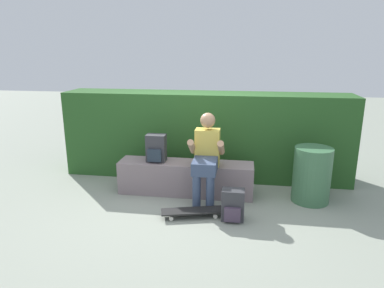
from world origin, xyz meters
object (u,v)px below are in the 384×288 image
backpack_on_ground (233,206)px  person_skater (206,155)px  skateboard_near_person (193,211)px  bench_main (186,178)px  backpack_on_bench (156,149)px  trash_bin (312,175)px

backpack_on_ground → person_skater: bearing=126.7°
skateboard_near_person → backpack_on_ground: backpack_on_ground is taller
bench_main → backpack_on_bench: 0.61m
backpack_on_ground → backpack_on_bench: bearing=147.6°
bench_main → trash_bin: trash_bin is taller
backpack_on_ground → trash_bin: (1.06, 0.73, 0.20)m
person_skater → skateboard_near_person: size_ratio=1.49×
backpack_on_bench → backpack_on_ground: size_ratio=1.00×
bench_main → skateboard_near_person: bench_main is taller
backpack_on_ground → trash_bin: size_ratio=0.51×
skateboard_near_person → backpack_on_bench: (-0.65, 0.73, 0.60)m
backpack_on_bench → trash_bin: (2.21, -0.01, -0.28)m
skateboard_near_person → trash_bin: bearing=24.7°
backpack_on_bench → bench_main: bearing=1.2°
bench_main → person_skater: size_ratio=1.60×
bench_main → skateboard_near_person: 0.78m
backpack_on_ground → bench_main: bearing=134.1°
skateboard_near_person → trash_bin: trash_bin is taller
backpack_on_bench → trash_bin: backpack_on_bench is taller
bench_main → person_skater: 0.58m
person_skater → trash_bin: person_skater is taller
person_skater → backpack_on_ground: 0.82m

